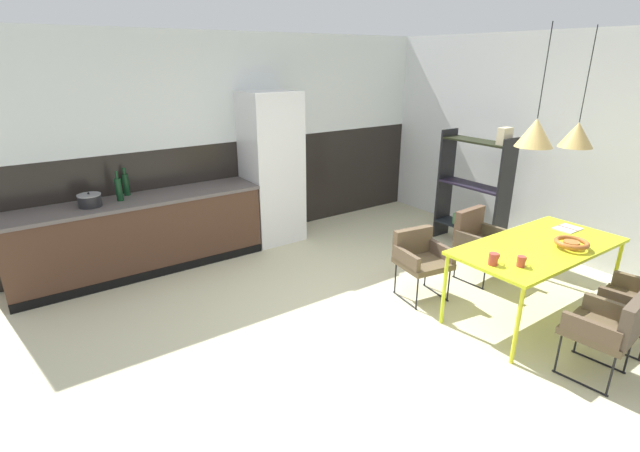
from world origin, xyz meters
TOP-DOWN VIEW (x-y plane):
  - ground_plane at (0.00, 0.00)m, footprint 7.95×7.95m
  - back_wall_splashback_dark at (0.00, 2.90)m, footprint 6.12×0.12m
  - back_wall_panel_upper at (0.00, 2.90)m, footprint 6.12×0.12m
  - side_wall_right at (3.00, 0.00)m, footprint 0.12×5.91m
  - kitchen_counter at (-1.51, 2.54)m, footprint 2.84×0.63m
  - refrigerator_column at (0.27, 2.54)m, footprint 0.70×0.60m
  - dining_table at (1.32, -0.69)m, footprint 1.75×0.84m
  - armchair_head_of_table at (1.57, 0.16)m, footprint 0.51×0.50m
  - armchair_facing_counter at (0.71, 0.22)m, footprint 0.55×0.54m
  - armchair_corner_seat at (0.90, -1.58)m, footprint 0.54×0.52m
  - fruit_bowl at (1.49, -0.90)m, footprint 0.31×0.31m
  - open_book at (1.96, -0.62)m, footprint 0.26×0.20m
  - mug_white_ceramic at (0.75, -0.87)m, footprint 0.11×0.07m
  - mug_wide_latte at (0.59, -0.71)m, footprint 0.13×0.08m
  - cooking_pot at (-1.98, 2.52)m, footprint 0.24×0.24m
  - bottle_vinegar_dark at (-1.55, 2.75)m, footprint 0.07×0.07m
  - bottle_wine_green at (-1.67, 2.56)m, footprint 0.07×0.07m
  - open_shelf_unit at (2.30, 0.81)m, footprint 0.30×0.96m
  - pendant_lamp_over_table_near at (0.97, -0.68)m, footprint 0.30×0.30m
  - pendant_lamp_over_table_far at (1.67, -0.67)m, footprint 0.30×0.30m

SIDE VIEW (x-z plane):
  - ground_plane at x=0.00m, z-range 0.00..0.00m
  - kitchen_counter at x=-1.51m, z-range 0.00..0.88m
  - armchair_facing_counter at x=0.71m, z-range 0.11..0.83m
  - armchair_corner_seat at x=0.90m, z-range 0.11..0.86m
  - armchair_head_of_table at x=1.57m, z-range 0.11..0.91m
  - back_wall_splashback_dark at x=0.00m, z-range 0.00..1.36m
  - dining_table at x=1.32m, z-range 0.33..1.07m
  - open_book at x=1.96m, z-range 0.74..0.75m
  - mug_white_ceramic at x=0.75m, z-range 0.74..0.83m
  - fruit_bowl at x=1.49m, z-range 0.75..0.83m
  - mug_wide_latte at x=0.59m, z-range 0.74..0.85m
  - open_shelf_unit at x=2.30m, z-range 0.00..1.62m
  - cooking_pot at x=-1.98m, z-range 0.87..1.03m
  - refrigerator_column at x=0.27m, z-range 0.00..2.00m
  - bottle_vinegar_dark at x=-1.55m, z-range 0.86..1.18m
  - bottle_wine_green at x=-1.67m, z-range 0.85..1.19m
  - side_wall_right at x=3.00m, z-range 0.00..2.71m
  - pendant_lamp_over_table_far at x=1.67m, z-range 1.22..2.26m
  - pendant_lamp_over_table_near at x=0.97m, z-range 1.34..2.30m
  - back_wall_panel_upper at x=0.00m, z-range 1.36..2.71m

